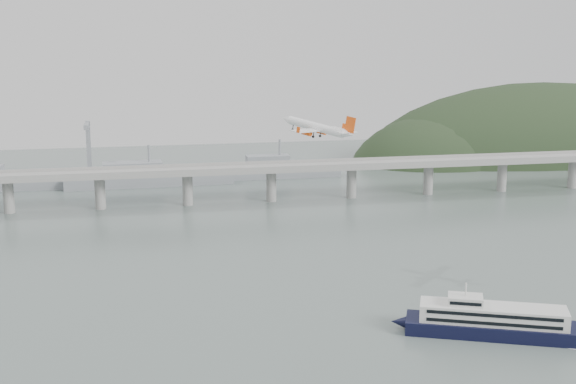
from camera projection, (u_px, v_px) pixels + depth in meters
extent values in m
plane|color=#566460|center=(320.00, 325.00, 267.30)|extent=(900.00, 900.00, 0.00)
cube|color=gray|center=(238.00, 170.00, 454.93)|extent=(800.00, 22.00, 2.20)
cube|color=gray|center=(241.00, 169.00, 444.46)|extent=(800.00, 0.60, 1.80)
cube|color=gray|center=(236.00, 163.00, 464.59)|extent=(800.00, 0.60, 1.80)
cylinder|color=gray|center=(9.00, 196.00, 431.07)|extent=(6.00, 6.00, 21.00)
cylinder|color=gray|center=(100.00, 193.00, 441.07)|extent=(6.00, 6.00, 21.00)
cylinder|color=gray|center=(188.00, 189.00, 451.07)|extent=(6.00, 6.00, 21.00)
cylinder|color=gray|center=(271.00, 186.00, 461.06)|extent=(6.00, 6.00, 21.00)
cylinder|color=gray|center=(351.00, 182.00, 471.06)|extent=(6.00, 6.00, 21.00)
cylinder|color=gray|center=(428.00, 179.00, 481.06)|extent=(6.00, 6.00, 21.00)
cylinder|color=gray|center=(502.00, 176.00, 491.06)|extent=(6.00, 6.00, 21.00)
cylinder|color=gray|center=(573.00, 174.00, 501.06)|extent=(6.00, 6.00, 21.00)
ellipsoid|color=black|center=(537.00, 176.00, 641.25)|extent=(320.00, 150.00, 156.00)
ellipsoid|color=black|center=(435.00, 176.00, 611.45)|extent=(140.00, 110.00, 96.00)
cube|color=gray|center=(150.00, 179.00, 510.48)|extent=(110.55, 21.43, 8.00)
cube|color=gray|center=(132.00, 168.00, 506.66)|extent=(39.01, 16.73, 8.00)
cylinder|color=gray|center=(149.00, 156.00, 507.23)|extent=(1.60, 1.60, 14.00)
cube|color=gray|center=(280.00, 172.00, 538.07)|extent=(85.00, 13.60, 8.00)
cube|color=gray|center=(268.00, 161.00, 534.74)|extent=(29.75, 11.90, 8.00)
cylinder|color=gray|center=(280.00, 149.00, 534.81)|extent=(1.60, 1.60, 14.00)
cube|color=gray|center=(89.00, 150.00, 532.78)|extent=(3.00, 3.00, 40.00)
cube|color=gray|center=(87.00, 125.00, 519.53)|extent=(3.00, 28.00, 3.00)
cube|color=black|center=(492.00, 329.00, 257.80)|extent=(57.94, 35.12, 4.57)
cone|color=black|center=(399.00, 322.00, 263.78)|extent=(7.05, 6.45, 4.57)
cube|color=silver|center=(493.00, 314.00, 256.76)|extent=(48.63, 29.42, 5.72)
cube|color=black|center=(494.00, 316.00, 250.91)|extent=(40.00, 17.28, 1.14)
cube|color=black|center=(494.00, 324.00, 251.47)|extent=(40.00, 17.28, 1.14)
cube|color=black|center=(492.00, 304.00, 261.99)|extent=(40.00, 17.28, 1.14)
cube|color=black|center=(492.00, 312.00, 262.55)|extent=(40.00, 17.28, 1.14)
cube|color=silver|center=(465.00, 300.00, 257.64)|extent=(13.66, 11.86, 2.97)
cube|color=black|center=(466.00, 304.00, 253.75)|extent=(9.51, 4.18, 1.14)
cylinder|color=silver|center=(466.00, 289.00, 256.90)|extent=(0.75, 0.75, 4.57)
cylinder|color=white|center=(316.00, 127.00, 324.24)|extent=(20.01, 24.32, 7.50)
cone|color=white|center=(287.00, 119.00, 333.13)|extent=(5.56, 5.68, 4.13)
cone|color=white|center=(349.00, 134.00, 314.95)|extent=(6.31, 6.40, 4.27)
cube|color=white|center=(318.00, 130.00, 323.93)|extent=(28.60, 25.96, 2.80)
cube|color=white|center=(347.00, 132.00, 315.33)|extent=(11.03, 10.24, 1.31)
cube|color=#F25010|center=(350.00, 125.00, 313.98)|extent=(4.00, 4.05, 7.03)
cylinder|color=#F25010|center=(322.00, 132.00, 329.42)|extent=(4.54, 4.91, 2.87)
cylinder|color=black|center=(318.00, 130.00, 330.59)|extent=(2.17, 1.84, 2.31)
cube|color=white|center=(322.00, 129.00, 329.18)|extent=(1.95, 2.11, 1.54)
cylinder|color=#F25010|center=(307.00, 133.00, 320.78)|extent=(4.54, 4.91, 2.87)
cylinder|color=black|center=(303.00, 132.00, 321.95)|extent=(2.17, 1.84, 2.31)
cube|color=white|center=(307.00, 130.00, 320.54)|extent=(1.95, 2.11, 1.54)
cylinder|color=black|center=(321.00, 134.00, 326.41)|extent=(0.81, 0.68, 2.42)
cylinder|color=black|center=(320.00, 136.00, 326.67)|extent=(1.15, 1.16, 1.25)
cylinder|color=black|center=(314.00, 134.00, 322.32)|extent=(0.81, 0.68, 2.42)
cylinder|color=black|center=(313.00, 137.00, 322.59)|extent=(1.15, 1.16, 1.25)
cylinder|color=black|center=(293.00, 127.00, 331.59)|extent=(0.81, 0.68, 2.42)
cylinder|color=black|center=(293.00, 130.00, 331.86)|extent=(1.15, 1.16, 1.25)
cube|color=#F25010|center=(344.00, 126.00, 335.88)|extent=(1.49, 1.49, 2.59)
cube|color=#F25010|center=(298.00, 130.00, 309.16)|extent=(1.49, 1.49, 2.59)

